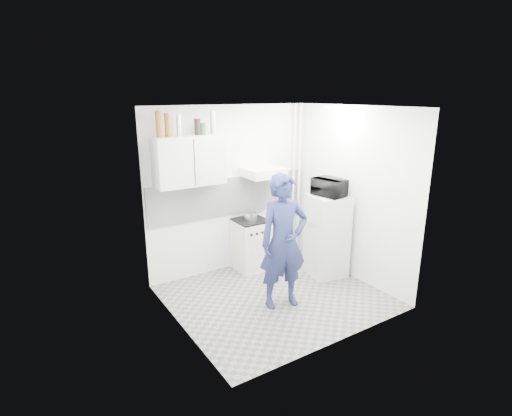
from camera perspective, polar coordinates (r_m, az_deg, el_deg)
floor at (r=5.77m, az=2.78°, el=-12.52°), size 2.80×2.80×0.00m
ceiling at (r=5.07m, az=3.19°, el=14.24°), size 2.80×2.80×0.00m
wall_back at (r=6.30m, az=-3.64°, el=2.64°), size 2.80×0.00×2.80m
wall_left at (r=4.64m, az=-11.29°, el=-2.61°), size 0.00×2.60×2.60m
wall_right at (r=6.17m, az=13.64°, el=1.92°), size 0.00×2.60×2.60m
person at (r=5.22m, az=3.95°, el=-4.83°), size 0.74×0.56×1.80m
stove at (r=6.46m, az=-0.74°, el=-5.30°), size 0.50×0.50×0.81m
fridge at (r=6.28m, az=10.10°, el=-3.92°), size 0.60×0.60×1.28m
stove_top at (r=6.32m, az=-0.76°, el=-1.77°), size 0.48×0.48×0.03m
saucepan at (r=6.32m, az=-0.77°, el=-1.11°), size 0.20×0.20×0.11m
microwave at (r=6.07m, az=10.45°, el=2.94°), size 0.52×0.39×0.26m
bottle_a at (r=5.51m, az=-13.75°, el=11.56°), size 0.08×0.08×0.34m
bottle_b at (r=5.55m, az=-12.52°, el=11.52°), size 0.08×0.08×0.31m
bottle_c at (r=5.61m, az=-10.97°, el=11.49°), size 0.07×0.07×0.28m
canister_a at (r=5.72m, az=-8.36°, el=11.41°), size 0.09×0.09×0.22m
canister_b at (r=5.75m, az=-7.63°, el=11.17°), size 0.09×0.09×0.16m
bottle_e at (r=5.81m, az=-6.21°, el=12.03°), size 0.08×0.08×0.32m
upper_cabinet at (r=5.71m, az=-9.50°, el=6.69°), size 1.00×0.35×0.70m
range_hood at (r=6.26m, az=1.06°, el=5.12°), size 0.60×0.50×0.14m
backsplash at (r=6.31m, az=-3.55°, el=1.73°), size 2.74×0.03×0.60m
pipe_a at (r=6.94m, az=6.13°, el=3.85°), size 0.05×0.05×2.60m
pipe_b at (r=6.87m, az=5.35°, el=3.74°), size 0.04×0.04×2.60m
ceiling_spot_fixture at (r=5.86m, az=10.23°, el=13.97°), size 0.10×0.10×0.02m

